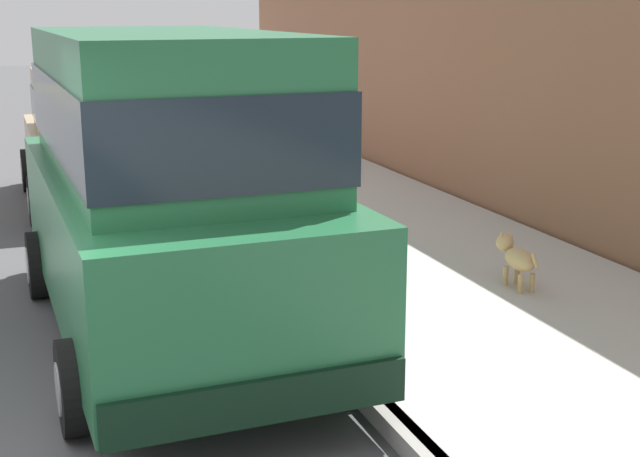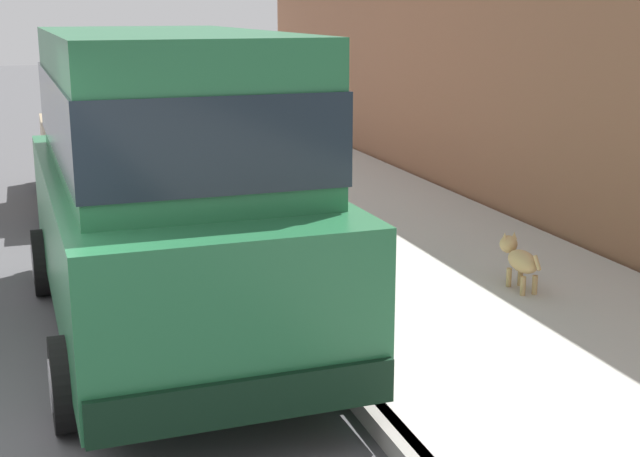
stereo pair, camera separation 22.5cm
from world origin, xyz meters
name	(u,v)px [view 2 (the right image)]	position (x,y,z in m)	size (l,w,h in m)	color
curb	(381,422)	(3.20, 0.00, 0.07)	(0.16, 64.00, 0.14)	gray
sidewalk	(615,386)	(5.00, 0.00, 0.07)	(3.60, 64.00, 0.14)	#B7B5AD
car_green_van	(166,173)	(2.18, 2.20, 1.39)	(2.25, 4.96, 2.52)	#23663D
car_tan_hatchback	(107,134)	(2.13, 7.68, 0.98)	(1.99, 3.82, 1.88)	tan
dog_tan	(519,259)	(5.39, 2.02, 0.43)	(0.22, 0.76, 0.49)	tan
building_facade	(491,76)	(7.10, 5.80, 1.80)	(0.50, 20.00, 3.60)	#8C5B42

